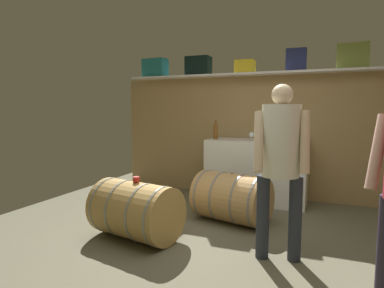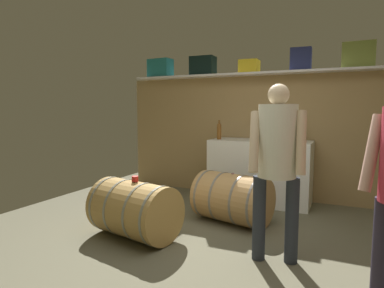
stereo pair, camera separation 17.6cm
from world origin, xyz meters
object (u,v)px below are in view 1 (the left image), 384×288
at_px(toolcase_teal, 155,68).
at_px(red_funnel, 259,136).
at_px(wine_bottle_amber, 216,131).
at_px(wine_barrel_far, 232,198).
at_px(wine_glass, 252,135).
at_px(toolcase_navy, 296,60).
at_px(toolcase_black, 198,66).
at_px(winemaker_pouring, 281,154).
at_px(work_cabinet, 256,171).
at_px(toolcase_yellow, 245,67).
at_px(tasting_cup, 136,179).
at_px(toolcase_olive, 353,56).
at_px(wine_bottle_clear, 298,131).
at_px(wine_barrel_near, 136,210).

relative_size(toolcase_teal, red_funnel, 3.37).
relative_size(wine_bottle_amber, wine_barrel_far, 0.30).
bearing_deg(red_funnel, wine_glass, -107.81).
bearing_deg(toolcase_navy, wine_bottle_amber, -166.04).
bearing_deg(toolcase_black, winemaker_pouring, -53.84).
relative_size(toolcase_black, work_cabinet, 0.27).
bearing_deg(wine_barrel_far, work_cabinet, 98.66).
bearing_deg(toolcase_teal, work_cabinet, -2.58).
bearing_deg(work_cabinet, toolcase_yellow, 138.46).
bearing_deg(wine_bottle_amber, toolcase_teal, 164.58).
bearing_deg(toolcase_teal, toolcase_navy, 4.32).
distance_m(toolcase_black, tasting_cup, 2.65).
relative_size(toolcase_navy, toolcase_olive, 0.79).
distance_m(toolcase_black, wine_bottle_clear, 1.93).
bearing_deg(wine_bottle_amber, toolcase_navy, 16.74).
relative_size(work_cabinet, winemaker_pouring, 0.91).
xyz_separation_m(toolcase_teal, tasting_cup, (0.96, -2.20, -1.48)).
bearing_deg(toolcase_teal, winemaker_pouring, -36.47).
distance_m(toolcase_black, wine_barrel_far, 2.42).
height_order(toolcase_navy, winemaker_pouring, toolcase_navy).
xyz_separation_m(wine_glass, wine_barrel_near, (-0.87, -1.83, -0.72)).
distance_m(toolcase_navy, tasting_cup, 3.01).
bearing_deg(toolcase_navy, winemaker_pouring, -90.47).
bearing_deg(toolcase_yellow, wine_barrel_near, -108.16).
relative_size(toolcase_yellow, winemaker_pouring, 0.17).
height_order(wine_barrel_near, tasting_cup, tasting_cup).
relative_size(wine_barrel_near, winemaker_pouring, 0.63).
bearing_deg(wine_bottle_amber, work_cabinet, 10.65).
height_order(work_cabinet, wine_barrel_far, work_cabinet).
xyz_separation_m(wine_barrel_near, winemaker_pouring, (1.52, 0.07, 0.70)).
bearing_deg(tasting_cup, wine_barrel_far, 48.46).
xyz_separation_m(wine_bottle_clear, wine_glass, (-0.63, -0.28, -0.06)).
relative_size(toolcase_teal, toolcase_black, 1.05).
xyz_separation_m(toolcase_olive, tasting_cup, (-2.18, -2.20, -1.49)).
relative_size(toolcase_black, toolcase_olive, 0.96).
bearing_deg(wine_bottle_clear, toolcase_navy, 127.79).
bearing_deg(winemaker_pouring, toolcase_teal, -51.71).
bearing_deg(toolcase_black, toolcase_teal, 178.43).
bearing_deg(wine_bottle_amber, red_funnel, 17.58).
bearing_deg(wine_bottle_clear, wine_glass, -156.35).
height_order(toolcase_black, wine_bottle_amber, toolcase_black).
relative_size(toolcase_teal, wine_barrel_near, 0.40).
relative_size(toolcase_yellow, wine_glass, 2.24).
distance_m(toolcase_olive, wine_barrel_far, 2.62).
bearing_deg(winemaker_pouring, work_cabinet, -83.34).
xyz_separation_m(toolcase_olive, wine_barrel_far, (-1.37, -1.27, -1.84)).
bearing_deg(wine_bottle_amber, winemaker_pouring, -55.56).
bearing_deg(red_funnel, toolcase_olive, 6.34).
distance_m(wine_glass, tasting_cup, 2.06).
distance_m(wine_barrel_far, winemaker_pouring, 1.30).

